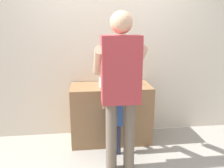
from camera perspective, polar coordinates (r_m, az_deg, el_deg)
name	(u,v)px	position (r m, az deg, el deg)	size (l,w,h in m)	color
ground_plane	(113,150)	(3.31, 0.32, -15.63)	(14.00, 14.00, 0.00)	#9E998E
back_wall	(108,45)	(3.50, -0.92, 9.34)	(4.40, 0.08, 2.70)	beige
vanity_cabinet	(111,113)	(3.40, -0.30, -7.09)	(1.12, 0.54, 0.82)	olive
sink_basin	(111,82)	(3.24, -0.27, 0.51)	(0.33, 0.33, 0.11)	silver
faucet	(109,77)	(3.43, -0.66, 1.70)	(0.18, 0.14, 0.18)	#B7BABF
toothbrush_cup	(132,81)	(3.32, 4.87, 0.75)	(0.07, 0.07, 0.21)	#4C8EB2
child_toddler	(114,115)	(2.98, 0.58, -7.61)	(0.28, 0.28, 0.90)	#2D334C
adult_parent	(121,80)	(2.52, 2.09, 1.04)	(0.55, 0.58, 1.79)	#6B5B4C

